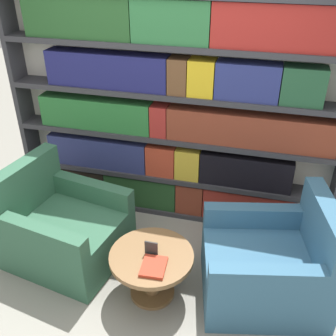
# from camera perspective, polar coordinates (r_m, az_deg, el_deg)

# --- Properties ---
(ground_plane) EXTENTS (14.00, 14.00, 0.00)m
(ground_plane) POSITION_cam_1_polar(r_m,az_deg,el_deg) (3.38, -5.41, -19.13)
(ground_plane) COLOR gray
(bookshelf) EXTENTS (3.20, 0.30, 2.19)m
(bookshelf) POSITION_cam_1_polar(r_m,az_deg,el_deg) (3.77, 0.68, 7.60)
(bookshelf) COLOR silver
(bookshelf) RESTS_ON ground_plane
(armchair_left) EXTENTS (1.08, 0.98, 0.89)m
(armchair_left) POSITION_cam_1_polar(r_m,az_deg,el_deg) (3.70, -15.00, -8.57)
(armchair_left) COLOR #336047
(armchair_left) RESTS_ON ground_plane
(armchair_right) EXTENTS (1.11, 1.01, 0.89)m
(armchair_right) POSITION_cam_1_polar(r_m,az_deg,el_deg) (3.33, 14.47, -13.63)
(armchair_right) COLOR #386684
(armchair_right) RESTS_ON ground_plane
(coffee_table) EXTENTS (0.67, 0.67, 0.43)m
(coffee_table) POSITION_cam_1_polar(r_m,az_deg,el_deg) (3.23, -2.37, -14.03)
(coffee_table) COLOR brown
(coffee_table) RESTS_ON ground_plane
(table_sign) EXTENTS (0.10, 0.06, 0.13)m
(table_sign) POSITION_cam_1_polar(r_m,az_deg,el_deg) (3.11, -2.44, -11.75)
(table_sign) COLOR black
(table_sign) RESTS_ON coffee_table
(stray_book) EXTENTS (0.20, 0.24, 0.03)m
(stray_book) POSITION_cam_1_polar(r_m,az_deg,el_deg) (3.03, -2.09, -14.12)
(stray_book) COLOR #B73823
(stray_book) RESTS_ON coffee_table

